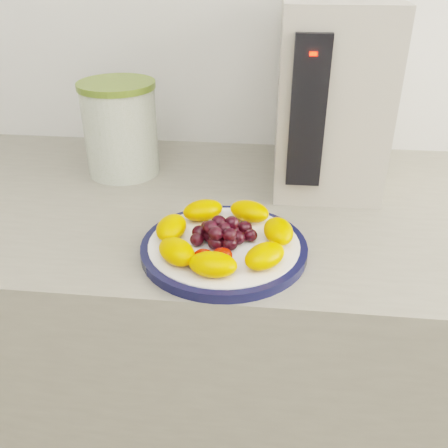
# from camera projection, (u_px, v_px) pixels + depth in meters

# --- Properties ---
(counter) EXTENTS (3.50, 0.60, 0.90)m
(counter) POSITION_uv_depth(u_px,v_px,m) (210.00, 375.00, 1.14)
(counter) COLOR gray
(counter) RESTS_ON floor
(cabinet_face) EXTENTS (3.48, 0.58, 0.84)m
(cabinet_face) POSITION_uv_depth(u_px,v_px,m) (210.00, 384.00, 1.16)
(cabinet_face) COLOR #8D6E52
(cabinet_face) RESTS_ON floor
(plate_rim) EXTENTS (0.25, 0.25, 0.01)m
(plate_rim) POSITION_uv_depth(u_px,v_px,m) (224.00, 248.00, 0.76)
(plate_rim) COLOR #0E1233
(plate_rim) RESTS_ON counter
(plate_face) EXTENTS (0.23, 0.23, 0.02)m
(plate_face) POSITION_uv_depth(u_px,v_px,m) (224.00, 248.00, 0.76)
(plate_face) COLOR white
(plate_face) RESTS_ON counter
(canister) EXTENTS (0.19, 0.19, 0.17)m
(canister) POSITION_uv_depth(u_px,v_px,m) (121.00, 132.00, 0.99)
(canister) COLOR #3A5711
(canister) RESTS_ON counter
(canister_lid) EXTENTS (0.19, 0.19, 0.01)m
(canister_lid) POSITION_uv_depth(u_px,v_px,m) (116.00, 85.00, 0.94)
(canister_lid) COLOR #5C7227
(canister_lid) RESTS_ON canister
(appliance_body) EXTENTS (0.19, 0.27, 0.33)m
(appliance_body) POSITION_uv_depth(u_px,v_px,m) (330.00, 94.00, 0.93)
(appliance_body) COLOR #AEA697
(appliance_body) RESTS_ON counter
(appliance_panel) EXTENTS (0.06, 0.02, 0.25)m
(appliance_panel) POSITION_uv_depth(u_px,v_px,m) (308.00, 114.00, 0.81)
(appliance_panel) COLOR black
(appliance_panel) RESTS_ON appliance_body
(appliance_led) EXTENTS (0.01, 0.01, 0.01)m
(appliance_led) POSITION_uv_depth(u_px,v_px,m) (313.00, 54.00, 0.75)
(appliance_led) COLOR #FF0C05
(appliance_led) RESTS_ON appliance_panel
(fruit_plate) EXTENTS (0.22, 0.22, 0.04)m
(fruit_plate) POSITION_uv_depth(u_px,v_px,m) (222.00, 235.00, 0.75)
(fruit_plate) COLOR #FF8A00
(fruit_plate) RESTS_ON plate_face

